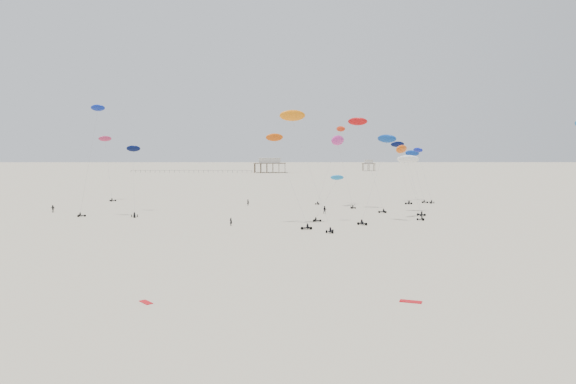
{
  "coord_description": "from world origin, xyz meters",
  "views": [
    {
      "loc": [
        -0.84,
        -21.35,
        15.32
      ],
      "look_at": [
        0.0,
        88.0,
        7.0
      ],
      "focal_mm": 35.0,
      "sensor_mm": 36.0,
      "label": 1
    }
  ],
  "objects_px": {
    "pavilion_small": "(369,166)",
    "rig_9": "(404,160)",
    "rig_4": "(414,162)",
    "pavilion_main": "(270,166)",
    "rig_0": "(134,174)",
    "spectator_0": "(231,226)"
  },
  "relations": [
    {
      "from": "pavilion_main",
      "to": "pavilion_small",
      "type": "relative_size",
      "value": 2.33
    },
    {
      "from": "pavilion_main",
      "to": "pavilion_small",
      "type": "height_order",
      "value": "pavilion_main"
    },
    {
      "from": "rig_0",
      "to": "rig_9",
      "type": "bearing_deg",
      "value": 157.27
    },
    {
      "from": "rig_4",
      "to": "rig_9",
      "type": "distance_m",
      "value": 44.01
    },
    {
      "from": "spectator_0",
      "to": "pavilion_main",
      "type": "bearing_deg",
      "value": -52.18
    },
    {
      "from": "pavilion_small",
      "to": "rig_0",
      "type": "height_order",
      "value": "rig_0"
    },
    {
      "from": "rig_9",
      "to": "spectator_0",
      "type": "bearing_deg",
      "value": 128.22
    },
    {
      "from": "rig_4",
      "to": "spectator_0",
      "type": "xyz_separation_m",
      "value": [
        -49.74,
        -55.27,
        -11.57
      ]
    },
    {
      "from": "pavilion_main",
      "to": "pavilion_small",
      "type": "bearing_deg",
      "value": 23.2
    },
    {
      "from": "rig_4",
      "to": "pavilion_main",
      "type": "bearing_deg",
      "value": -130.51
    },
    {
      "from": "pavilion_small",
      "to": "rig_9",
      "type": "xyz_separation_m",
      "value": [
        -33.86,
        -276.25,
        9.51
      ]
    },
    {
      "from": "pavilion_main",
      "to": "spectator_0",
      "type": "xyz_separation_m",
      "value": [
        -1.48,
        -259.24,
        -4.22
      ]
    },
    {
      "from": "rig_4",
      "to": "rig_9",
      "type": "xyz_separation_m",
      "value": [
        -12.12,
        -42.28,
        1.42
      ]
    },
    {
      "from": "pavilion_small",
      "to": "spectator_0",
      "type": "height_order",
      "value": "pavilion_small"
    },
    {
      "from": "rig_0",
      "to": "spectator_0",
      "type": "relative_size",
      "value": 10.43
    },
    {
      "from": "pavilion_main",
      "to": "rig_4",
      "type": "distance_m",
      "value": 209.73
    },
    {
      "from": "rig_0",
      "to": "pavilion_small",
      "type": "bearing_deg",
      "value": -124.4
    },
    {
      "from": "rig_4",
      "to": "spectator_0",
      "type": "bearing_deg",
      "value": -5.81
    },
    {
      "from": "pavilion_small",
      "to": "rig_0",
      "type": "relative_size",
      "value": 0.45
    },
    {
      "from": "pavilion_small",
      "to": "rig_9",
      "type": "distance_m",
      "value": 278.48
    },
    {
      "from": "pavilion_small",
      "to": "spectator_0",
      "type": "xyz_separation_m",
      "value": [
        -71.48,
        -289.24,
        -3.49
      ]
    },
    {
      "from": "pavilion_small",
      "to": "rig_0",
      "type": "bearing_deg",
      "value": -109.9
    }
  ]
}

